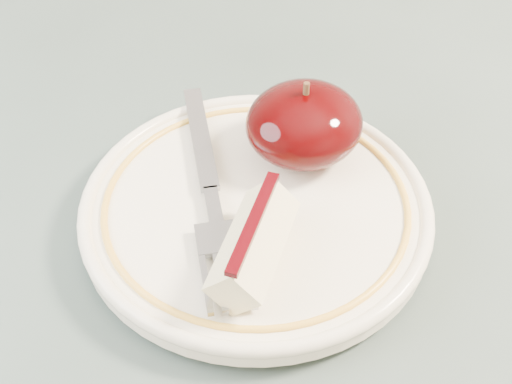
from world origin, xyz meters
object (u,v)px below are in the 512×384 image
fork (211,191)px  plate (256,208)px  table (219,284)px  apple_half (304,124)px

fork → plate: bearing=-112.2°
plate → fork: bearing=135.2°
plate → fork: 0.03m
fork → table: bearing=-13.1°
table → fork: 0.11m
apple_half → fork: size_ratio=0.41×
plate → apple_half: (0.05, 0.02, 0.03)m
plate → apple_half: apple_half is taller
apple_half → fork: apple_half is taller
apple_half → fork: 0.07m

